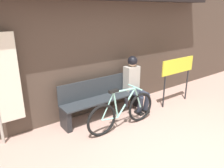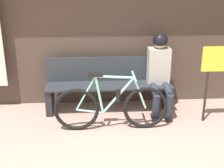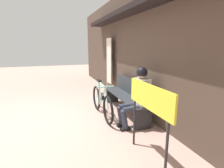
% 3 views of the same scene
% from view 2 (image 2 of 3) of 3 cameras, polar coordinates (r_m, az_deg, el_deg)
% --- Properties ---
extents(storefront_wall, '(12.00, 0.56, 3.20)m').
position_cam_2_polar(storefront_wall, '(5.04, -1.48, 14.55)').
color(storefront_wall, '#4C3D33').
rests_on(storefront_wall, ground_plane).
extents(park_bench_near, '(1.99, 0.42, 0.85)m').
position_cam_2_polar(park_bench_near, '(4.99, -0.57, -0.26)').
color(park_bench_near, '#2D3338').
rests_on(park_bench_near, ground_plane).
extents(bicycle, '(1.61, 0.40, 0.86)m').
position_cam_2_polar(bicycle, '(4.41, -0.14, -4.19)').
color(bicycle, black).
rests_on(bicycle, ground_plane).
extents(person_seated, '(0.34, 0.63, 1.27)m').
position_cam_2_polar(person_seated, '(4.89, 8.72, 2.82)').
color(person_seated, '#2D3342').
rests_on(person_seated, ground_plane).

